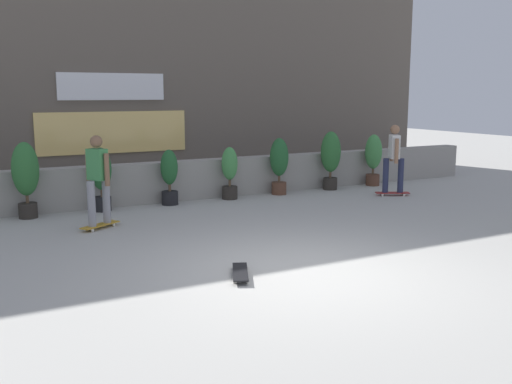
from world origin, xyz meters
The scene contains 13 objects.
ground_plane centered at (0.00, 0.00, 0.00)m, with size 48.00×48.00×0.00m, color #B2AFA8.
planter_wall centered at (0.00, 6.00, 0.45)m, with size 18.00×0.40×0.90m, color gray.
building_backdrop centered at (0.00, 10.00, 3.25)m, with size 20.00×2.08×6.50m.
potted_plant_2 centered at (-2.94, 5.55, 0.88)m, with size 0.52×0.52×1.51m.
potted_plant_3 centered at (-1.48, 5.55, 0.75)m, with size 0.43×0.43×1.33m.
potted_plant_4 centered at (0.00, 5.55, 0.65)m, with size 0.38×0.38×1.22m.
potted_plant_5 centered at (1.46, 5.55, 0.65)m, with size 0.37×0.37×1.21m.
potted_plant_6 centered at (2.79, 5.55, 0.78)m, with size 0.45×0.45×1.37m.
potted_plant_7 centered at (4.30, 5.55, 0.86)m, with size 0.50×0.50×1.48m.
potted_plant_8 centered at (5.68, 5.55, 0.77)m, with size 0.44×0.44×1.36m.
skater_far_right centered at (-1.90, 3.99, 0.94)m, with size 0.79×0.58×1.70m.
skater_by_wall_right centered at (5.12, 4.12, 0.94)m, with size 0.80×0.55×1.70m.
skateboard_near_camera centered at (-0.89, 0.28, 0.06)m, with size 0.52×0.81×0.08m.
Camera 1 is at (-4.21, -6.41, 2.45)m, focal length 40.51 mm.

